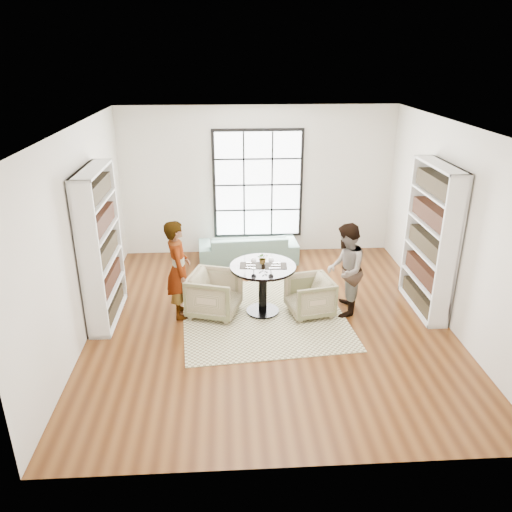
{
  "coord_description": "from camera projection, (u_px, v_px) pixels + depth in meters",
  "views": [
    {
      "loc": [
        -0.63,
        -6.87,
        3.96
      ],
      "look_at": [
        -0.19,
        0.4,
        0.95
      ],
      "focal_mm": 35.0,
      "sensor_mm": 36.0,
      "label": 1
    }
  ],
  "objects": [
    {
      "name": "placemat_right",
      "position": [
        276.0,
        266.0,
        7.81
      ],
      "size": [
        0.36,
        0.28,
        0.01
      ],
      "primitive_type": "cube",
      "rotation": [
        0.0,
        0.0,
        -0.07
      ],
      "color": "#262421",
      "rests_on": "pedestal_table"
    },
    {
      "name": "flower_centerpiece",
      "position": [
        263.0,
        258.0,
        7.87
      ],
      "size": [
        0.17,
        0.15,
        0.19
      ],
      "primitive_type": "imported",
      "rotation": [
        0.0,
        0.0,
        0.02
      ],
      "color": "gray",
      "rests_on": "pedestal_table"
    },
    {
      "name": "person_right",
      "position": [
        345.0,
        270.0,
        7.85
      ],
      "size": [
        0.75,
        0.86,
        1.51
      ],
      "primitive_type": "imported",
      "rotation": [
        0.0,
        0.0,
        -1.85
      ],
      "color": "gray",
      "rests_on": "ground"
    },
    {
      "name": "cutlery_left",
      "position": [
        251.0,
        265.0,
        7.82
      ],
      "size": [
        0.16,
        0.23,
        0.01
      ],
      "primitive_type": null,
      "rotation": [
        0.0,
        0.0,
        -0.07
      ],
      "color": "#BABABE",
      "rests_on": "placemat_left"
    },
    {
      "name": "wine_glass_left",
      "position": [
        254.0,
        261.0,
        7.67
      ],
      "size": [
        0.08,
        0.08,
        0.18
      ],
      "color": "silver",
      "rests_on": "pedestal_table"
    },
    {
      "name": "rug",
      "position": [
        263.0,
        315.0,
        8.05
      ],
      "size": [
        2.78,
        2.78,
        0.01
      ],
      "primitive_type": "cube",
      "rotation": [
        0.0,
        0.0,
        0.09
      ],
      "color": "beige",
      "rests_on": "ground"
    },
    {
      "name": "ground",
      "position": [
        270.0,
        321.0,
        7.88
      ],
      "size": [
        6.0,
        6.0,
        0.0
      ],
      "primitive_type": "plane",
      "color": "brown"
    },
    {
      "name": "sofa",
      "position": [
        248.0,
        248.0,
        10.02
      ],
      "size": [
        2.0,
        0.88,
        0.57
      ],
      "primitive_type": "imported",
      "rotation": [
        0.0,
        0.0,
        3.2
      ],
      "color": "slate",
      "rests_on": "ground"
    },
    {
      "name": "armchair_right",
      "position": [
        310.0,
        296.0,
        7.99
      ],
      "size": [
        0.81,
        0.79,
        0.62
      ],
      "primitive_type": "imported",
      "rotation": [
        0.0,
        0.0,
        -1.37
      ],
      "color": "tan",
      "rests_on": "ground"
    },
    {
      "name": "placemat_left",
      "position": [
        251.0,
        265.0,
        7.83
      ],
      "size": [
        0.36,
        0.28,
        0.01
      ],
      "primitive_type": "cube",
      "rotation": [
        0.0,
        0.0,
        -0.07
      ],
      "color": "#262421",
      "rests_on": "pedestal_table"
    },
    {
      "name": "armchair_left",
      "position": [
        215.0,
        294.0,
        7.97
      ],
      "size": [
        0.96,
        0.95,
        0.7
      ],
      "primitive_type": "imported",
      "rotation": [
        0.0,
        0.0,
        1.27
      ],
      "color": "tan",
      "rests_on": "ground"
    },
    {
      "name": "cutlery_right",
      "position": [
        276.0,
        265.0,
        7.81
      ],
      "size": [
        0.16,
        0.23,
        0.01
      ],
      "primitive_type": null,
      "rotation": [
        0.0,
        0.0,
        -0.07
      ],
      "color": "#BABABE",
      "rests_on": "placemat_right"
    },
    {
      "name": "wine_glass_right",
      "position": [
        271.0,
        261.0,
        7.68
      ],
      "size": [
        0.08,
        0.08,
        0.18
      ],
      "color": "silver",
      "rests_on": "pedestal_table"
    },
    {
      "name": "pedestal_table",
      "position": [
        263.0,
        279.0,
        7.92
      ],
      "size": [
        1.04,
        1.04,
        0.83
      ],
      "rotation": [
        0.0,
        0.0,
        -0.07
      ],
      "color": "black",
      "rests_on": "ground"
    },
    {
      "name": "room_shell",
      "position": [
        268.0,
        234.0,
        7.9
      ],
      "size": [
        6.0,
        6.01,
        6.0
      ],
      "color": "silver",
      "rests_on": "ground"
    },
    {
      "name": "person_left",
      "position": [
        178.0,
        269.0,
        7.77
      ],
      "size": [
        0.46,
        0.63,
        1.6
      ],
      "primitive_type": "imported",
      "rotation": [
        0.0,
        0.0,
        1.71
      ],
      "color": "gray",
      "rests_on": "ground"
    }
  ]
}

